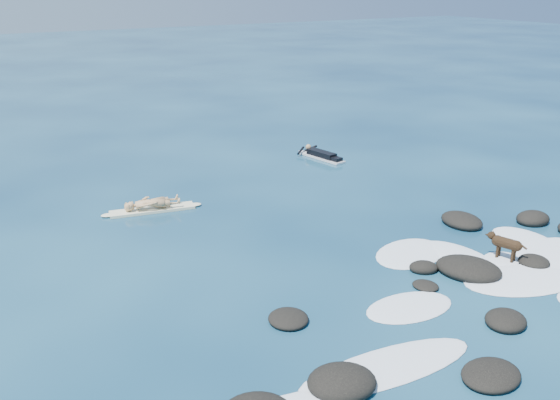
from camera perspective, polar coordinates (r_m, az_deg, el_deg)
ground at (r=16.66m, az=10.52°, el=-6.27°), size 160.00×160.00×0.00m
reef_rocks at (r=15.92m, az=15.74°, el=-7.57°), size 13.84×7.40×0.52m
breaking_foam at (r=16.31m, az=19.05°, el=-7.66°), size 14.82×6.79×0.12m
standing_surfer_rig at (r=20.49m, az=-11.72°, el=0.91°), size 3.27×1.02×1.86m
paddling_surfer_rig at (r=26.25m, az=3.76°, el=4.14°), size 1.19×2.58×0.45m
dog at (r=17.75m, az=19.86°, el=-3.72°), size 0.53×1.16×0.76m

